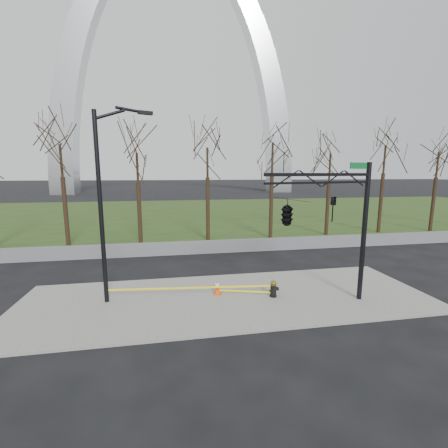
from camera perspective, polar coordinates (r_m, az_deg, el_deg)
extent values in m
plane|color=black|center=(13.82, 0.76, -14.10)|extent=(500.00, 500.00, 0.00)
cube|color=slate|center=(13.80, 0.76, -13.91)|extent=(18.00, 6.00, 0.10)
cube|color=#253D16|center=(42.85, -6.85, 2.11)|extent=(120.00, 40.00, 0.06)
cube|color=#59595B|center=(21.19, -3.34, -4.36)|extent=(60.00, 0.30, 0.90)
cylinder|color=black|center=(14.03, 9.30, -13.28)|extent=(0.31, 0.31, 0.06)
cylinder|color=black|center=(13.94, 9.32, -12.33)|extent=(0.24, 0.24, 0.55)
cylinder|color=black|center=(14.03, 9.98, -12.00)|extent=(0.22, 0.20, 0.15)
cylinder|color=black|center=(13.85, 8.85, -12.37)|extent=(0.12, 0.12, 0.09)
cylinder|color=brown|center=(13.83, 9.36, -11.19)|extent=(0.28, 0.28, 0.06)
ellipsoid|color=brown|center=(13.81, 9.36, -10.98)|extent=(0.26, 0.26, 0.19)
cylinder|color=brown|center=(13.77, 9.38, -10.54)|extent=(0.06, 0.06, 0.07)
cube|color=#F1480C|center=(14.11, -1.28, -13.05)|extent=(0.42, 0.42, 0.04)
cone|color=#F1480C|center=(13.99, -1.28, -11.81)|extent=(0.26, 0.26, 0.62)
cylinder|color=white|center=(13.95, -1.28, -11.38)|extent=(0.20, 0.20, 0.09)
cylinder|color=black|center=(13.32, -22.29, 2.19)|extent=(0.18, 0.18, 8.00)
cylinder|color=black|center=(13.50, -20.94, 18.79)|extent=(1.23, 0.53, 0.56)
cylinder|color=black|center=(13.71, -17.27, 19.90)|extent=(1.18, 0.51, 0.22)
cube|color=black|center=(13.84, -14.68, 19.70)|extent=(0.64, 0.40, 0.14)
cylinder|color=black|center=(14.11, 24.96, -1.73)|extent=(0.20, 0.20, 6.00)
cube|color=black|center=(12.08, 17.92, 8.89)|extent=(4.88, 1.33, 0.12)
cube|color=black|center=(12.09, 17.85, 7.47)|extent=(4.87, 1.30, 0.08)
cube|color=#0C5926|center=(13.43, 24.13, 10.05)|extent=(0.88, 0.26, 0.25)
imported|color=black|center=(12.64, 19.97, 2.65)|extent=(0.21, 0.23, 1.00)
imported|color=black|center=(11.22, 11.86, 2.22)|extent=(1.12, 2.54, 1.00)
cube|color=#FFEC0D|center=(13.51, -6.17, -11.93)|extent=(7.23, 0.77, 0.08)
cube|color=#FFEC0D|center=(13.95, 4.00, -12.61)|extent=(2.43, 0.71, 0.08)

